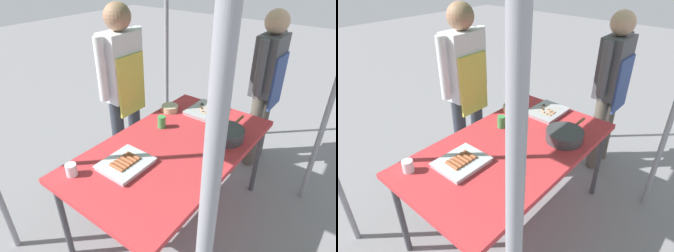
{
  "view_description": "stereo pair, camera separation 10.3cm",
  "coord_description": "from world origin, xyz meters",
  "views": [
    {
      "loc": [
        -1.39,
        -1.02,
        1.94
      ],
      "look_at": [
        0.0,
        0.05,
        0.9
      ],
      "focal_mm": 30.65,
      "sensor_mm": 36.0,
      "label": 1
    },
    {
      "loc": [
        -1.32,
        -1.1,
        1.94
      ],
      "look_at": [
        0.0,
        0.05,
        0.9
      ],
      "focal_mm": 30.65,
      "sensor_mm": 36.0,
      "label": 2
    }
  ],
  "objects": [
    {
      "name": "ground_plane",
      "position": [
        0.0,
        0.0,
        0.0
      ],
      "size": [
        18.0,
        18.0,
        0.0
      ],
      "primitive_type": "plane",
      "color": "slate"
    },
    {
      "name": "stall_table",
      "position": [
        0.0,
        0.0,
        0.7
      ],
      "size": [
        1.6,
        0.9,
        0.75
      ],
      "color": "#C63338",
      "rests_on": "ground"
    },
    {
      "name": "tray_grilled_sausages",
      "position": [
        -0.38,
        0.11,
        0.77
      ],
      "size": [
        0.32,
        0.27,
        0.05
      ],
      "color": "silver",
      "rests_on": "stall_table"
    },
    {
      "name": "tray_meat_skewers",
      "position": [
        0.6,
        0.09,
        0.77
      ],
      "size": [
        0.34,
        0.27,
        0.04
      ],
      "color": "#ADADB2",
      "rests_on": "stall_table"
    },
    {
      "name": "cooking_wok",
      "position": [
        0.32,
        -0.25,
        0.8
      ],
      "size": [
        0.44,
        0.28,
        0.08
      ],
      "color": "#38383A",
      "rests_on": "stall_table"
    },
    {
      "name": "condiment_bowl",
      "position": [
        0.42,
        0.35,
        0.78
      ],
      "size": [
        0.15,
        0.15,
        0.05
      ],
      "primitive_type": "cylinder",
      "color": "#BFB28C",
      "rests_on": "stall_table"
    },
    {
      "name": "drink_cup_near_edge",
      "position": [
        -0.65,
        0.32,
        0.79
      ],
      "size": [
        0.07,
        0.07,
        0.08
      ],
      "primitive_type": "cylinder",
      "color": "white",
      "rests_on": "stall_table"
    },
    {
      "name": "drink_cup_by_wok",
      "position": [
        0.16,
        0.23,
        0.8
      ],
      "size": [
        0.06,
        0.06,
        0.1
      ],
      "primitive_type": "cylinder",
      "color": "#3F994C",
      "rests_on": "stall_table"
    },
    {
      "name": "vendor_woman",
      "position": [
        0.26,
        0.75,
        0.98
      ],
      "size": [
        0.52,
        0.23,
        1.64
      ],
      "rotation": [
        0.0,
        0.0,
        3.14
      ],
      "color": "#333842",
      "rests_on": "ground"
    },
    {
      "name": "customer_nearby",
      "position": [
        1.23,
        -0.2,
        0.92
      ],
      "size": [
        0.52,
        0.23,
        1.56
      ],
      "color": "#595147",
      "rests_on": "ground"
    }
  ]
}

